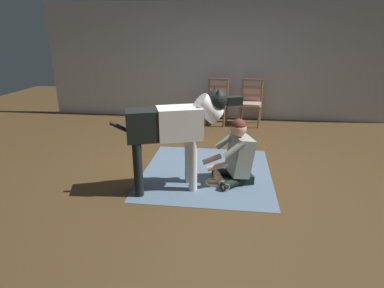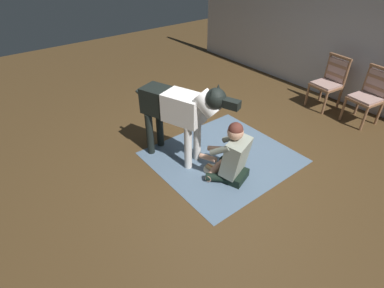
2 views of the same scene
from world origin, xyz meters
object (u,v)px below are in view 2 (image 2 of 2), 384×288
Objects in this scene: person_sitting_on_floor at (232,156)px; hot_dog_on_plate at (212,169)px; dining_chair_left_of_pair at (330,80)px; dining_chair_right_of_pair at (370,93)px; large_dog at (180,109)px.

hot_dog_on_plate is at bearing -160.32° from person_sitting_on_floor.
dining_chair_left_of_pair is at bearing 97.87° from person_sitting_on_floor.
dining_chair_right_of_pair is 3.82× the size of hot_dog_on_plate.
dining_chair_right_of_pair reaches higher than person_sitting_on_floor.
dining_chair_left_of_pair is at bearing 92.59° from hot_dog_on_plate.
dining_chair_right_of_pair is 2.98m from person_sitting_on_floor.
person_sitting_on_floor is at bearing -96.49° from dining_chair_right_of_pair.
dining_chair_left_of_pair is 3.10m from hot_dog_on_plate.
dining_chair_right_of_pair is 0.63× the size of large_dog.
dining_chair_right_of_pair is at bearing 71.02° from large_dog.
person_sitting_on_floor reaches higher than hot_dog_on_plate.
person_sitting_on_floor is (0.41, -2.95, -0.18)m from dining_chair_left_of_pair.
person_sitting_on_floor is 3.42× the size of hot_dog_on_plate.
dining_chair_right_of_pair reaches higher than hot_dog_on_plate.
dining_chair_right_of_pair is at bearing 83.51° from person_sitting_on_floor.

